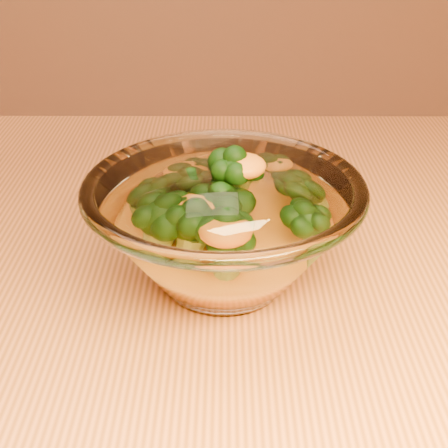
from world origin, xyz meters
name	(u,v)px	position (x,y,z in m)	size (l,w,h in m)	color
table	(171,418)	(0.00, 0.00, 0.65)	(1.20, 0.80, 0.75)	#B96D37
glass_bowl	(224,229)	(0.04, 0.04, 0.80)	(0.20, 0.20, 0.09)	white
cheese_sauce	(224,251)	(0.04, 0.04, 0.78)	(0.12, 0.12, 0.03)	orange
broccoli_heap	(221,209)	(0.04, 0.05, 0.81)	(0.13, 0.13, 0.07)	black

